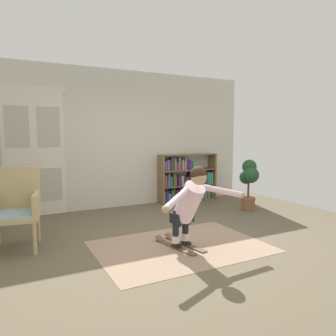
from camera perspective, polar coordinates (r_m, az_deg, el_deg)
The scene contains 9 objects.
ground_plane at distance 4.81m, azimuth 2.25°, elevation -12.81°, with size 7.20×7.20×0.00m, color brown.
back_wall at distance 6.93m, azimuth -8.44°, elevation 5.10°, with size 6.00×0.10×2.90m, color beige.
double_door at distance 6.53m, azimuth -22.76°, elevation 2.71°, with size 1.22×0.05×2.45m.
rug at distance 4.57m, azimuth 2.24°, elevation -13.80°, with size 2.31×1.64×0.01m, color #9D8068.
bookshelf at distance 7.46m, azimuth 3.21°, elevation -2.22°, with size 1.43×0.30×1.10m.
wicker_chair at distance 4.83m, azimuth -25.56°, elevation -6.16°, with size 0.70×0.70×1.10m.
potted_plant at distance 6.71m, azimuth 14.27°, elevation -1.97°, with size 0.39×0.45×1.04m.
skis_pair at distance 4.58m, azimuth 1.99°, elevation -13.47°, with size 0.43×0.84×0.07m.
person_skier at distance 4.25m, azimuth 3.97°, elevation -5.92°, with size 1.42×0.80×1.08m.
Camera 1 is at (-2.26, -3.96, 1.55)m, focal length 34.17 mm.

